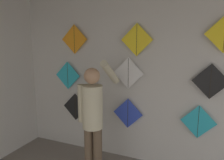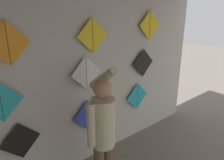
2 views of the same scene
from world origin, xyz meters
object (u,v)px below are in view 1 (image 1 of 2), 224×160
(kite_2, at_px, (198,122))
(kite_6, at_px, (74,39))
(kite_7, at_px, (137,40))
(kite_4, at_px, (128,73))
(kite_1, at_px, (128,113))
(kite_3, at_px, (68,75))
(kite_0, at_px, (75,107))
(shopkeeper, at_px, (93,115))
(kite_5, at_px, (211,81))

(kite_2, relative_size, kite_6, 1.00)
(kite_7, bearing_deg, kite_4, 180.00)
(kite_1, bearing_deg, kite_3, 180.00)
(kite_0, xyz_separation_m, kite_6, (0.02, 0.00, 1.24))
(shopkeeper, distance_m, kite_4, 0.93)
(kite_6, relative_size, kite_7, 1.00)
(shopkeeper, height_order, kite_7, kite_7)
(kite_2, distance_m, kite_6, 2.44)
(kite_3, distance_m, kite_7, 1.46)
(kite_2, bearing_deg, kite_6, 180.00)
(kite_4, distance_m, kite_7, 0.55)
(kite_2, height_order, kite_3, kite_3)
(shopkeeper, height_order, kite_6, kite_6)
(kite_4, bearing_deg, kite_3, 180.00)
(kite_1, xyz_separation_m, kite_5, (1.23, 0.00, 0.64))
(kite_2, height_order, kite_6, kite_6)
(kite_7, bearing_deg, kite_1, 180.00)
(kite_4, relative_size, kite_6, 1.00)
(kite_0, distance_m, kite_3, 0.60)
(kite_2, bearing_deg, kite_0, 180.00)
(kite_1, bearing_deg, kite_7, 0.00)
(kite_1, distance_m, kite_5, 1.39)
(shopkeeper, distance_m, kite_2, 1.57)
(kite_3, xyz_separation_m, kite_5, (2.41, 0.00, 0.07))
(kite_2, bearing_deg, kite_4, 180.00)
(shopkeeper, xyz_separation_m, kite_4, (0.27, 0.73, 0.51))
(kite_2, xyz_separation_m, kite_7, (-0.98, 0.00, 1.20))
(kite_6, xyz_separation_m, kite_7, (1.14, 0.00, -0.01))
(kite_4, height_order, kite_7, kite_7)
(kite_5, bearing_deg, kite_1, 180.00)
(shopkeeper, bearing_deg, kite_0, 135.50)
(kite_0, xyz_separation_m, kite_5, (2.26, 0.00, 0.65))
(kite_6, bearing_deg, kite_5, 0.00)
(kite_0, xyz_separation_m, kite_7, (1.16, 0.00, 1.23))
(kite_3, height_order, kite_7, kite_7)
(kite_1, bearing_deg, kite_6, 180.00)
(kite_1, relative_size, kite_4, 1.00)
(kite_7, bearing_deg, kite_3, 180.00)
(shopkeeper, bearing_deg, kite_7, 60.46)
(kite_5, relative_size, kite_7, 1.00)
(kite_3, relative_size, kite_7, 1.00)
(kite_4, bearing_deg, kite_1, 0.00)
(kite_2, relative_size, kite_5, 1.00)
(shopkeeper, bearing_deg, kite_4, 68.86)
(kite_3, xyz_separation_m, kite_6, (0.17, 0.00, 0.66))
(kite_1, relative_size, kite_2, 1.00)
(shopkeeper, xyz_separation_m, kite_3, (-0.90, 0.73, 0.39))
(shopkeeper, bearing_deg, kite_1, 68.83)
(kite_6, bearing_deg, kite_0, 180.00)
(kite_2, bearing_deg, shopkeeper, -152.16)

